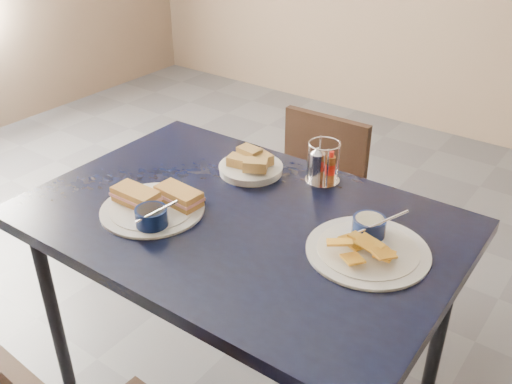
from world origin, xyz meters
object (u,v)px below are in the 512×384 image
Objects in this scene: plantain_plate at (368,243)px; sandwich_plate at (155,204)px; dining_table at (240,234)px; condiment_caddy at (322,165)px; bread_basket at (251,166)px; chair_far at (313,198)px.

sandwich_plate is at bearing -161.10° from plantain_plate.
condiment_caddy reaches higher than dining_table.
condiment_caddy is (0.29, 0.45, 0.03)m from sandwich_plate.
dining_table is 0.26m from sandwich_plate.
condiment_caddy is at bearing 22.39° from bread_basket.
sandwich_plate is 1.54× the size of bread_basket.
dining_table is 0.28m from bread_basket.
chair_far is 0.86m from sandwich_plate.
sandwich_plate reaches higher than chair_far.
sandwich_plate is 0.61m from plantain_plate.
plantain_plate is 2.37× the size of condiment_caddy.
dining_table is 6.06× the size of bread_basket.
chair_far reaches higher than dining_table.
plantain_plate is at bearing -17.67° from bread_basket.
plantain_plate is at bearing -49.21° from chair_far.
sandwich_plate is (-0.21, -0.13, 0.09)m from dining_table.
plantain_plate is (0.51, -0.59, 0.32)m from chair_far.
sandwich_plate is at bearing -123.42° from condiment_caddy.
dining_table is at bearing -168.87° from plantain_plate.
dining_table is at bearing -78.25° from chair_far.
dining_table is at bearing -104.49° from condiment_caddy.
condiment_caddy reaches higher than sandwich_plate.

